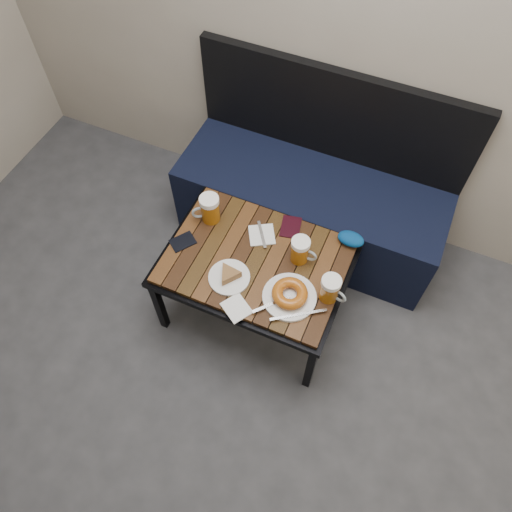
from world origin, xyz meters
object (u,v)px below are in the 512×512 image
at_px(cafe_table, 256,264).
at_px(beer_mug_right, 330,289).
at_px(beer_mug_left, 209,209).
at_px(passport_burgundy, 291,227).
at_px(plate_pie, 229,276).
at_px(passport_navy, 183,242).
at_px(knit_pouch, 351,239).
at_px(bench, 311,200).
at_px(beer_mug_centre, 300,250).
at_px(plate_bagel, 290,295).

xyz_separation_m(cafe_table, beer_mug_right, (0.36, -0.05, 0.11)).
bearing_deg(beer_mug_left, passport_burgundy, 159.54).
bearing_deg(plate_pie, passport_navy, 162.61).
xyz_separation_m(passport_burgundy, knit_pouch, (0.28, 0.03, 0.02)).
relative_size(bench, passport_burgundy, 11.18).
height_order(bench, knit_pouch, bench).
distance_m(cafe_table, beer_mug_centre, 0.23).
bearing_deg(beer_mug_left, beer_mug_right, 128.81).
xyz_separation_m(plate_bagel, knit_pouch, (0.15, 0.38, 0.00)).
distance_m(beer_mug_left, beer_mug_right, 0.68).
height_order(cafe_table, beer_mug_right, beer_mug_right).
height_order(beer_mug_centre, passport_navy, beer_mug_centre).
height_order(bench, passport_navy, bench).
bearing_deg(plate_pie, bench, 79.00).
xyz_separation_m(plate_pie, passport_burgundy, (0.15, 0.37, -0.02)).
bearing_deg(passport_burgundy, plate_pie, -123.88).
xyz_separation_m(beer_mug_left, passport_burgundy, (0.37, 0.10, -0.07)).
height_order(beer_mug_left, knit_pouch, beer_mug_left).
bearing_deg(beer_mug_centre, bench, 103.07).
xyz_separation_m(beer_mug_centre, knit_pouch, (0.18, 0.18, -0.04)).
height_order(beer_mug_left, passport_navy, beer_mug_left).
bearing_deg(passport_burgundy, bench, 79.19).
relative_size(beer_mug_left, knit_pouch, 1.19).
bearing_deg(beer_mug_centre, beer_mug_left, 175.76).
xyz_separation_m(plate_pie, knit_pouch, (0.43, 0.40, 0.01)).
relative_size(plate_pie, passport_navy, 1.67).
xyz_separation_m(bench, plate_pie, (-0.14, -0.72, 0.22)).
bearing_deg(beer_mug_left, plate_bagel, 117.39).
relative_size(bench, beer_mug_centre, 10.31).
height_order(bench, beer_mug_right, bench).
relative_size(beer_mug_left, beer_mug_centre, 1.09).
height_order(beer_mug_right, plate_pie, beer_mug_right).
xyz_separation_m(plate_bagel, passport_navy, (-0.56, 0.07, -0.02)).
height_order(plate_bagel, passport_navy, plate_bagel).
xyz_separation_m(bench, cafe_table, (-0.07, -0.58, 0.16)).
distance_m(beer_mug_right, plate_bagel, 0.17).
relative_size(bench, plate_pie, 7.58).
distance_m(plate_pie, knit_pouch, 0.58).
bearing_deg(bench, beer_mug_right, -65.17).
relative_size(beer_mug_left, plate_bagel, 0.51).
bearing_deg(plate_pie, cafe_table, 63.22).
relative_size(plate_bagel, passport_burgundy, 2.33).
bearing_deg(bench, plate_bagel, -78.80).
bearing_deg(plate_bagel, plate_pie, -177.26).
distance_m(plate_pie, passport_navy, 0.29).
height_order(beer_mug_left, passport_burgundy, beer_mug_left).
height_order(passport_navy, passport_burgundy, same).
relative_size(plate_bagel, knit_pouch, 2.35).
relative_size(plate_pie, plate_bagel, 0.63).
relative_size(cafe_table, beer_mug_right, 6.14).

